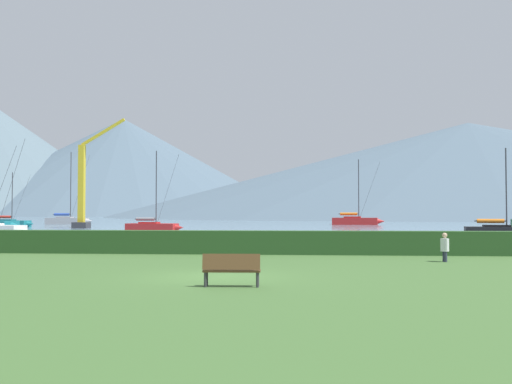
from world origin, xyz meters
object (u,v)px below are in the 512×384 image
object	(u,v)px
sailboat_slip_4	(68,220)
sailboat_slip_6	(502,231)
sailboat_slip_0	(356,220)
sailboat_slip_9	(9,223)
person_seated_viewer	(445,246)
dock_crane	(83,192)
park_bench_near_path	(232,268)
sailboat_slip_8	(153,226)

from	to	relation	value
sailboat_slip_4	sailboat_slip_6	bearing A→B (deg)	-41.43
sailboat_slip_0	sailboat_slip_9	world-z (taller)	sailboat_slip_0
person_seated_viewer	sailboat_slip_0	bearing A→B (deg)	83.43
dock_crane	sailboat_slip_6	bearing A→B (deg)	-29.88
sailboat_slip_6	person_seated_viewer	world-z (taller)	sailboat_slip_6
sailboat_slip_9	park_bench_near_path	bearing A→B (deg)	-52.97
sailboat_slip_4	sailboat_slip_9	xyz separation A→B (m)	(-0.03, -21.39, -0.15)
person_seated_viewer	park_bench_near_path	bearing A→B (deg)	-135.16
sailboat_slip_9	dock_crane	bearing A→B (deg)	-14.43
sailboat_slip_0	sailboat_slip_4	world-z (taller)	sailboat_slip_4
sailboat_slip_0	sailboat_slip_8	size ratio (longest dim) A/B	1.25
person_seated_viewer	dock_crane	world-z (taller)	dock_crane
sailboat_slip_4	sailboat_slip_9	distance (m)	21.39
sailboat_slip_8	sailboat_slip_9	bearing A→B (deg)	153.50
park_bench_near_path	dock_crane	size ratio (longest dim) A/B	0.11
sailboat_slip_6	sailboat_slip_8	distance (m)	36.34
sailboat_slip_4	sailboat_slip_8	world-z (taller)	sailboat_slip_4
sailboat_slip_0	sailboat_slip_6	xyz separation A→B (m)	(8.17, -52.88, -0.19)
sailboat_slip_8	sailboat_slip_4	bearing A→B (deg)	131.62
sailboat_slip_4	sailboat_slip_9	world-z (taller)	sailboat_slip_4
sailboat_slip_4	dock_crane	distance (m)	29.35
park_bench_near_path	sailboat_slip_6	bearing A→B (deg)	59.98
sailboat_slip_0	person_seated_viewer	bearing A→B (deg)	-83.00
sailboat_slip_9	person_seated_viewer	world-z (taller)	sailboat_slip_9
sailboat_slip_4	person_seated_viewer	distance (m)	93.26
park_bench_near_path	dock_crane	distance (m)	68.91
sailboat_slip_6	park_bench_near_path	distance (m)	40.26
sailboat_slip_0	sailboat_slip_6	bearing A→B (deg)	-72.53
sailboat_slip_8	sailboat_slip_6	bearing A→B (deg)	-13.65
sailboat_slip_0	sailboat_slip_4	xyz separation A→B (m)	(-51.50, 0.11, -0.02)
sailboat_slip_4	person_seated_viewer	bearing A→B (deg)	-58.00
park_bench_near_path	person_seated_viewer	size ratio (longest dim) A/B	1.33
dock_crane	sailboat_slip_4	bearing A→B (deg)	116.17
sailboat_slip_9	person_seated_viewer	bearing A→B (deg)	-44.03
sailboat_slip_6	person_seated_viewer	distance (m)	28.27
sailboat_slip_0	person_seated_viewer	size ratio (longest dim) A/B	9.06
sailboat_slip_0	park_bench_near_path	distance (m)	89.23
sailboat_slip_0	sailboat_slip_8	xyz separation A→B (m)	(-25.54, -39.32, -0.19)
sailboat_slip_8	person_seated_viewer	size ratio (longest dim) A/B	7.24
sailboat_slip_6	park_bench_near_path	bearing A→B (deg)	-108.63
sailboat_slip_4	park_bench_near_path	distance (m)	97.80
sailboat_slip_9	sailboat_slip_4	bearing A→B (deg)	95.51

